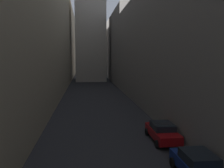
{
  "coord_description": "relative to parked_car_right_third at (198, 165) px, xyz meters",
  "views": [
    {
      "loc": [
        -1.66,
        4.65,
        6.61
      ],
      "look_at": [
        0.0,
        18.91,
        4.97
      ],
      "focal_mm": 37.34,
      "sensor_mm": 36.0,
      "label": 1
    }
  ],
  "objects": [
    {
      "name": "ground_plane",
      "position": [
        -4.4,
        31.85,
        -0.77
      ],
      "size": [
        264.0,
        264.0,
        0.0
      ],
      "primitive_type": "plane",
      "color": "#232326"
    },
    {
      "name": "building_block_left",
      "position": [
        -17.37,
        33.85,
        10.57
      ],
      "size": [
        14.94,
        108.0,
        22.68
      ],
      "primitive_type": "cube",
      "color": "gray",
      "rests_on": "ground"
    },
    {
      "name": "building_block_right",
      "position": [
        8.07,
        33.85,
        8.26
      ],
      "size": [
        13.94,
        108.0,
        18.05
      ],
      "primitive_type": "cube",
      "color": "slate",
      "rests_on": "ground"
    },
    {
      "name": "parked_car_right_third",
      "position": [
        0.0,
        0.0,
        0.0
      ],
      "size": [
        1.92,
        4.03,
        1.5
      ],
      "rotation": [
        0.0,
        0.0,
        1.57
      ],
      "color": "navy",
      "rests_on": "ground"
    },
    {
      "name": "parked_car_right_far",
      "position": [
        -0.0,
        5.83,
        -0.02
      ],
      "size": [
        1.96,
        4.15,
        1.44
      ],
      "rotation": [
        0.0,
        0.0,
        1.57
      ],
      "color": "maroon",
      "rests_on": "ground"
    }
  ]
}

